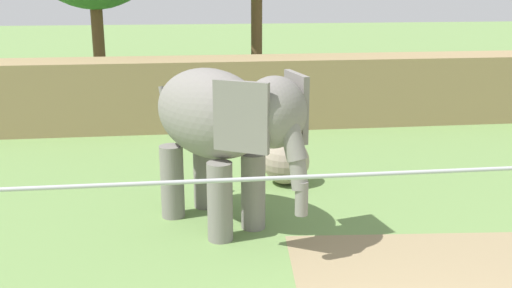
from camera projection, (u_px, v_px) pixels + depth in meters
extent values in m
cube|color=#937F5B|center=(504.00, 274.00, 9.22)|extent=(6.85, 3.71, 0.01)
cube|color=#997F56|center=(270.00, 91.00, 18.66)|extent=(36.00, 1.80, 2.15)
cylinder|color=gray|center=(253.00, 191.00, 10.80)|extent=(0.45, 0.45, 1.43)
cylinder|color=gray|center=(220.00, 202.00, 10.29)|extent=(0.45, 0.45, 1.43)
cylinder|color=gray|center=(205.00, 173.00, 11.84)|extent=(0.45, 0.45, 1.43)
cylinder|color=gray|center=(172.00, 182.00, 11.33)|extent=(0.45, 0.45, 1.43)
ellipsoid|color=gray|center=(210.00, 113.00, 10.69)|extent=(2.70, 3.00, 1.63)
ellipsoid|color=gray|center=(274.00, 112.00, 9.43)|extent=(1.50, 1.47, 1.18)
cube|color=gray|center=(296.00, 106.00, 9.90)|extent=(0.26, 0.92, 1.12)
cube|color=gray|center=(241.00, 117.00, 9.10)|extent=(0.85, 0.55, 1.12)
cylinder|color=gray|center=(293.00, 143.00, 9.23)|extent=(0.55, 0.60, 0.64)
cylinder|color=gray|center=(298.00, 172.00, 9.26)|extent=(0.43, 0.45, 0.60)
cylinder|color=gray|center=(302.00, 198.00, 9.32)|extent=(0.29, 0.29, 0.56)
cylinder|color=gray|center=(165.00, 106.00, 11.77)|extent=(0.26, 0.31, 0.82)
sphere|color=gray|center=(286.00, 161.00, 13.26)|extent=(1.05, 1.05, 1.05)
cylinder|color=brown|center=(257.00, 32.00, 23.11)|extent=(0.44, 0.44, 5.05)
cylinder|color=brown|center=(99.00, 50.00, 21.78)|extent=(0.44, 0.44, 4.00)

